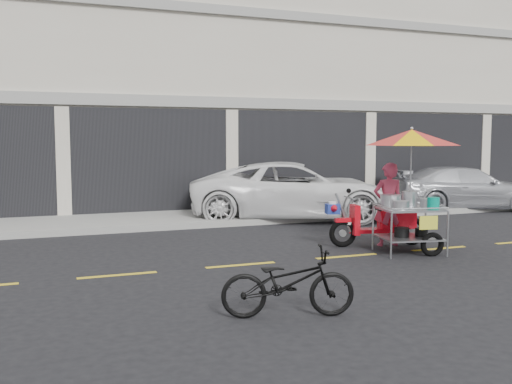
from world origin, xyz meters
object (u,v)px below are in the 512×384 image
object	(u,v)px
white_pickup	(294,191)
near_bicycle	(288,283)
silver_pickup	(465,188)
food_vendor_rig	(402,173)

from	to	relation	value
white_pickup	near_bicycle	distance (m)	8.30
silver_pickup	food_vendor_rig	bearing A→B (deg)	144.07
white_pickup	near_bicycle	xyz separation A→B (m)	(-3.53, -7.50, -0.34)
silver_pickup	near_bicycle	size ratio (longest dim) A/B	2.81
white_pickup	near_bicycle	bearing A→B (deg)	175.82
white_pickup	silver_pickup	world-z (taller)	white_pickup
white_pickup	near_bicycle	world-z (taller)	white_pickup
white_pickup	food_vendor_rig	size ratio (longest dim) A/B	2.32
food_vendor_rig	silver_pickup	bearing A→B (deg)	51.06
white_pickup	food_vendor_rig	world-z (taller)	food_vendor_rig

